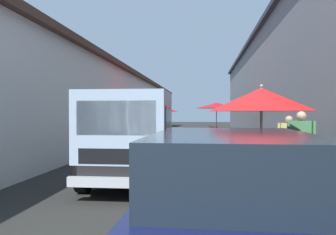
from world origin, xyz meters
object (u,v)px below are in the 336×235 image
Objects in this scene: fruit_stall_far_left at (259,111)px; parked_scooter at (302,158)px; delivery_truck at (132,140)px; vendor_in_shade at (289,139)px; fruit_stall_far_right at (216,110)px; vendor_by_crates at (301,141)px; hatchback_car at (231,202)px; fruit_stall_near_right at (151,111)px.

fruit_stall_far_left is 1.34× the size of parked_scooter.
vendor_in_shade is (2.62, -4.03, -0.15)m from delivery_truck.
fruit_stall_far_right is 13.07m from vendor_by_crates.
delivery_truck is at bearing 170.48° from fruit_stall_far_right.
fruit_stall_far_right reaches higher than vendor_in_shade.
fruit_stall_far_left is 0.57× the size of hatchback_car.
fruit_stall_far_right is 12.19m from parked_scooter.
fruit_stall_far_left is 1.34× the size of vendor_by_crates.
fruit_stall_far_left reaches higher than vendor_in_shade.
vendor_by_crates is at bearing -173.05° from fruit_stall_far_right.
fruit_stall_far_right is at bearing -1.47° from hatchback_car.
delivery_truck is 3.15× the size of vendor_in_shade.
delivery_truck is 4.65m from parked_scooter.
parked_scooter is (0.98, -0.28, -0.53)m from vendor_by_crates.
hatchback_car is 2.34× the size of parked_scooter.
hatchback_car is at bearing 161.74° from vendor_in_shade.
fruit_stall_far_left is 0.46× the size of delivery_truck.
fruit_stall_far_left is 0.85× the size of fruit_stall_far_right.
fruit_stall_far_left is at bearing -13.06° from hatchback_car.
fruit_stall_far_right reaches higher than fruit_stall_near_right.
fruit_stall_near_right reaches higher than parked_scooter.
vendor_by_crates reaches higher than hatchback_car.
vendor_by_crates is (1.00, -1.14, -0.70)m from fruit_stall_far_left.
hatchback_car reaches higher than parked_scooter.
fruit_stall_far_right is 14.11m from delivery_truck.
delivery_truck reaches higher than hatchback_car.
vendor_in_shade is (6.53, -2.16, 0.16)m from hatchback_car.
fruit_stall_far_left reaches higher than parked_scooter.
vendor_by_crates is at bearing 163.86° from parked_scooter.
fruit_stall_far_left is at bearing -178.19° from fruit_stall_far_right.
vendor_in_shade is (-6.70, -5.12, -0.86)m from fruit_stall_near_right.
fruit_stall_far_left is at bearing -91.06° from delivery_truck.
fruit_stall_far_right is at bearing 8.86° from parked_scooter.
parked_scooter is at bearing -144.47° from fruit_stall_near_right.
vendor_in_shade is at bearing -18.26° from hatchback_car.
delivery_truck is 2.93× the size of vendor_by_crates.
fruit_stall_near_right is at bearing 12.61° from hatchback_car.
delivery_truck reaches higher than vendor_by_crates.
hatchback_car is at bearing 178.53° from fruit_stall_far_right.
fruit_stall_far_right reaches higher than fruit_stall_far_left.
fruit_stall_near_right is at bearing 22.36° from fruit_stall_far_left.
fruit_stall_far_right is at bearing 6.95° from vendor_by_crates.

